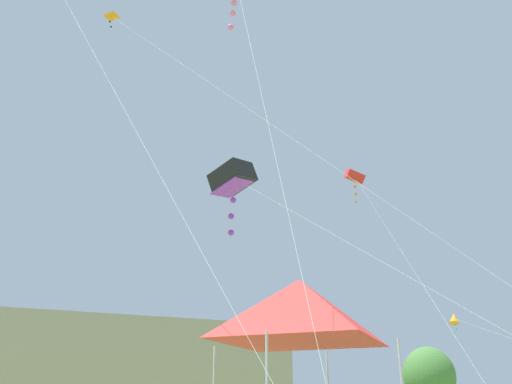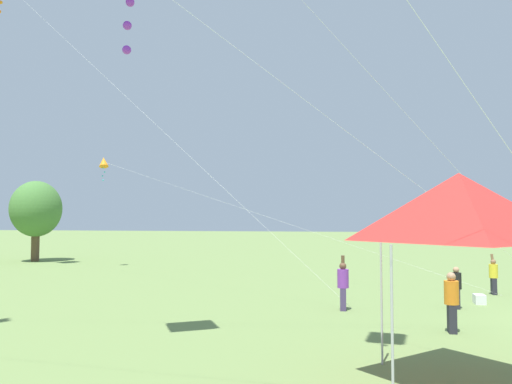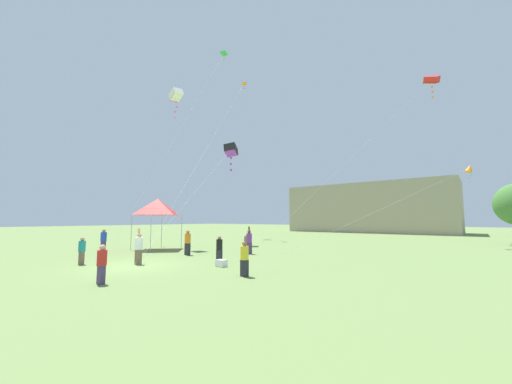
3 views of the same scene
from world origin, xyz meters
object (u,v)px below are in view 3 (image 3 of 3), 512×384
cooler_box (221,263)px  person_black_shirt (219,248)px  person_teal_shirt (82,250)px  person_red_shirt (102,263)px  kite_red_box_5 (432,80)px  kite_black_box_1 (231,150)px  kite_orange_diamond_0 (469,169)px  kite_white_box_2 (176,95)px  festival_tent (157,207)px  person_blue_shirt (103,240)px  person_white_shirt (139,247)px  kite_green_delta_4 (223,54)px  person_orange_shirt (188,242)px  person_purple_shirt (249,241)px  person_yellow_shirt (244,257)px  kite_orange_delta_3 (243,86)px

cooler_box → person_black_shirt: (-1.27, 1.10, 0.65)m
person_black_shirt → person_teal_shirt: bearing=-111.5°
person_red_shirt → kite_red_box_5: size_ratio=0.07×
kite_black_box_1 → person_teal_shirt: bearing=-80.2°
person_teal_shirt → kite_orange_diamond_0: size_ratio=0.06×
person_teal_shirt → kite_white_box_2: size_ratio=0.10×
festival_tent → person_blue_shirt: (-1.25, -3.76, -2.62)m
person_white_shirt → kite_red_box_5: kite_red_box_5 is taller
cooler_box → kite_green_delta_4: size_ratio=0.02×
person_orange_shirt → cooler_box: bearing=-89.8°
person_blue_shirt → person_black_shirt: (10.48, 2.02, -0.13)m
person_blue_shirt → person_purple_shirt: bearing=-139.3°
person_black_shirt → person_teal_shirt: size_ratio=1.02×
person_purple_shirt → kite_green_delta_4: (-17.26, 14.48, 27.84)m
person_blue_shirt → kite_red_box_5: 38.88m
person_yellow_shirt → kite_red_box_5: kite_red_box_5 is taller
person_white_shirt → kite_black_box_1: kite_black_box_1 is taller
person_blue_shirt → kite_orange_diamond_0: (22.34, 22.46, 6.25)m
cooler_box → kite_red_box_5: (7.55, 27.53, 18.94)m
person_red_shirt → festival_tent: bearing=-122.2°
person_black_shirt → kite_green_delta_4: 38.30m
person_teal_shirt → person_purple_shirt: bearing=175.9°
person_orange_shirt → kite_red_box_5: bearing=-6.0°
kite_red_box_5 → kite_orange_diamond_0: bearing=-63.1°
person_purple_shirt → kite_orange_diamond_0: bearing=172.5°
person_purple_shirt → kite_red_box_5: size_ratio=0.09×
festival_tent → person_white_shirt: 8.52m
person_purple_shirt → kite_orange_delta_3: (-10.99, 12.02, 19.77)m
person_blue_shirt → person_white_shirt: person_white_shirt is taller
kite_orange_diamond_0 → kite_green_delta_4: size_ratio=0.80×
festival_tent → kite_green_delta_4: bearing=118.4°
person_white_shirt → kite_orange_delta_3: bearing=-141.9°
person_orange_shirt → kite_green_delta_4: kite_green_delta_4 is taller
person_white_shirt → person_red_shirt: (3.47, -3.52, -0.16)m
festival_tent → person_teal_shirt: festival_tent is taller
person_teal_shirt → kite_red_box_5: bearing=176.0°
person_yellow_shirt → kite_red_box_5: bearing=78.6°
kite_red_box_5 → person_teal_shirt: bearing=-114.1°
person_blue_shirt → person_black_shirt: person_blue_shirt is taller
person_red_shirt → kite_red_box_5: 38.98m
person_purple_shirt → kite_orange_delta_3: bearing=-106.6°
person_red_shirt → person_orange_shirt: 9.19m
kite_white_box_2 → kite_orange_delta_3: size_ratio=0.70×
person_black_shirt → person_red_shirt: person_black_shirt is taller
person_yellow_shirt → kite_orange_delta_3: (-16.05, 18.51, 19.88)m
festival_tent → person_white_shirt: (6.26, -5.17, -2.60)m
person_blue_shirt → person_purple_shirt: (9.37, 6.17, 0.00)m
person_red_shirt → person_orange_shirt: (-4.66, 7.92, 0.13)m
festival_tent → kite_orange_diamond_0: bearing=41.6°
kite_black_box_1 → kite_red_box_5: kite_red_box_5 is taller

